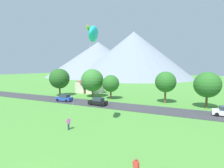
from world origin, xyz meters
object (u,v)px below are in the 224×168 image
tree_right_of_center (111,84)px  watcher_person (136,168)px  tree_near_left (59,79)px  tree_left_of_center (166,82)px  tree_near_right (92,80)px  parked_car_blue_west_end (64,98)px  parked_car_black_mid_east (98,102)px  tree_far_right (207,85)px  kite_flyer_with_kite (93,35)px  house_left_center (90,84)px

tree_right_of_center → watcher_person: 34.04m
tree_near_left → tree_left_of_center: (30.00, 2.82, -0.13)m
tree_near_right → parked_car_blue_west_end: size_ratio=1.87×
parked_car_blue_west_end → parked_car_black_mid_east: (9.91, -0.32, 0.00)m
tree_right_of_center → tree_far_right: tree_far_right is taller
tree_far_right → watcher_person: bearing=-101.5°
parked_car_blue_west_end → watcher_person: 33.45m
tree_near_right → parked_car_black_mid_east: (7.19, -9.12, -3.95)m
tree_near_right → watcher_person: bearing=-52.7°
tree_left_of_center → parked_car_blue_west_end: tree_left_of_center is taller
tree_right_of_center → tree_near_right: bearing=173.1°
tree_near_left → tree_far_right: 38.63m
tree_near_right → parked_car_blue_west_end: (-2.72, -8.80, -3.95)m
tree_far_right → parked_car_black_mid_east: bearing=-160.5°
tree_near_left → tree_near_right: size_ratio=1.02×
tree_left_of_center → kite_flyer_with_kite: (-5.79, -22.74, 7.63)m
tree_near_left → watcher_person: (32.76, -27.58, -4.29)m
tree_left_of_center → watcher_person: (2.76, -30.40, -4.17)m
tree_left_of_center → parked_car_blue_west_end: size_ratio=1.76×
parked_car_black_mid_east → parked_car_blue_west_end: bearing=178.2°
tree_left_of_center → tree_near_right: (-20.22, -0.18, -0.23)m
tree_near_left → tree_right_of_center: tree_near_left is taller
tree_near_right → kite_flyer_with_kite: size_ratio=0.58×
tree_right_of_center → parked_car_black_mid_east: size_ratio=1.52×
parked_car_blue_west_end → tree_far_right: bearing=13.1°
tree_far_right → watcher_person: size_ratio=4.52×
watcher_person → parked_car_black_mid_east: bearing=126.8°
tree_right_of_center → tree_near_right: tree_near_right is taller
house_left_center → tree_far_right: bearing=-14.3°
tree_left_of_center → tree_near_right: bearing=-179.5°
parked_car_blue_west_end → tree_near_right: bearing=72.8°
parked_car_black_mid_east → watcher_person: bearing=-53.2°
tree_left_of_center → parked_car_black_mid_east: tree_left_of_center is taller
tree_far_right → kite_flyer_with_kite: kite_flyer_with_kite is taller
tree_far_right → watcher_person: 29.61m
parked_car_blue_west_end → kite_flyer_with_kite: bearing=-38.7°
house_left_center → tree_left_of_center: 26.96m
house_left_center → kite_flyer_with_kite: 37.38m
tree_left_of_center → parked_car_black_mid_east: bearing=-144.5°
tree_right_of_center → kite_flyer_with_kite: (8.18, -21.80, 8.49)m
tree_far_right → parked_car_black_mid_east: size_ratio=1.78×
house_left_center → parked_car_black_mid_east: house_left_center is taller
tree_near_left → parked_car_black_mid_east: 18.67m
kite_flyer_with_kite → watcher_person: kite_flyer_with_kite is taller
kite_flyer_with_kite → watcher_person: 16.46m
tree_far_right → kite_flyer_with_kite: size_ratio=0.55×
watcher_person → kite_flyer_with_kite: bearing=138.1°
tree_right_of_center → watcher_person: tree_right_of_center is taller
tree_left_of_center → tree_far_right: (8.61, -1.66, -0.15)m
tree_near_right → kite_flyer_with_kite: bearing=-57.4°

